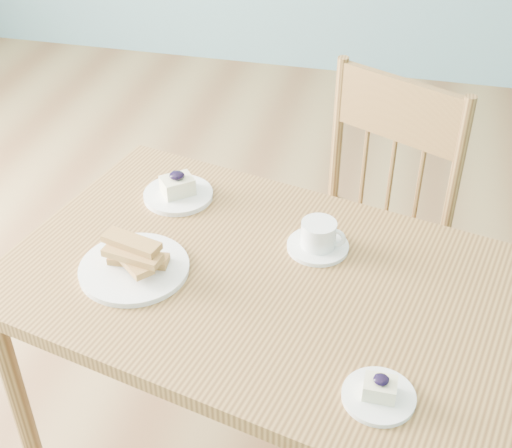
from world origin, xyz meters
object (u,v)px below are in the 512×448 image
Objects in this scene: dining_table at (290,309)px; dining_chair at (361,236)px; cheesecake_plate_far at (178,191)px; coffee_cup at (319,238)px; cheesecake_plate_near at (379,393)px; biscotti_plate at (133,262)px.

dining_table is 0.53m from dining_chair.
cheesecake_plate_far is at bearing -128.29° from dining_chair.
coffee_cup is (0.04, 0.15, 0.10)m from dining_table.
cheesecake_plate_near is 0.45m from coffee_cup.
biscotti_plate is (-0.47, -0.53, 0.24)m from dining_chair.
dining_chair reaches higher than cheesecake_plate_far.
biscotti_plate reaches higher than cheesecake_plate_near.
dining_chair is at bearing 84.47° from coffee_cup.
cheesecake_plate_near is at bearing -38.33° from dining_table.
biscotti_plate reaches higher than dining_table.
dining_chair is at bearing 97.61° from cheesecake_plate_near.
dining_table is at bearing 128.99° from cheesecake_plate_near.
coffee_cup is (-0.08, -0.35, 0.25)m from dining_chair.
dining_table is at bearing -96.98° from coffee_cup.
dining_table is 0.35m from cheesecake_plate_near.
dining_table is 0.37m from biscotti_plate.
dining_table is 0.45m from cheesecake_plate_far.
dining_chair is 0.75m from biscotti_plate.
dining_table is 7.92× the size of cheesecake_plate_far.
dining_chair is 0.57m from cheesecake_plate_far.
cheesecake_plate_near is 0.62m from biscotti_plate.
dining_chair is at bearing 48.73° from biscotti_plate.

